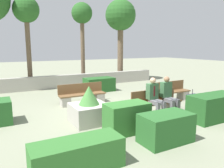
{
  "coord_description": "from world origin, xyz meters",
  "views": [
    {
      "loc": [
        -3.56,
        -6.77,
        2.32
      ],
      "look_at": [
        0.41,
        0.5,
        0.9
      ],
      "focal_mm": 35.0,
      "sensor_mm": 36.0,
      "label": 1
    }
  ],
  "objects_px": {
    "bench_right_side": "(82,96)",
    "suitcase": "(192,102)",
    "person_seated_man": "(154,95)",
    "tree_rightmost": "(121,17)",
    "bench_left_side": "(172,94)",
    "planter_corner_right": "(89,109)",
    "bench_front": "(157,105)",
    "tree_center_left": "(26,13)",
    "tree_center_right": "(82,17)",
    "person_seated_woman": "(168,93)"
  },
  "relations": [
    {
      "from": "bench_right_side",
      "to": "suitcase",
      "type": "relative_size",
      "value": 2.52
    },
    {
      "from": "bench_right_side",
      "to": "planter_corner_right",
      "type": "height_order",
      "value": "planter_corner_right"
    },
    {
      "from": "bench_front",
      "to": "person_seated_man",
      "type": "relative_size",
      "value": 1.47
    },
    {
      "from": "tree_center_left",
      "to": "bench_front",
      "type": "bearing_deg",
      "value": -66.03
    },
    {
      "from": "bench_left_side",
      "to": "bench_right_side",
      "type": "height_order",
      "value": "same"
    },
    {
      "from": "bench_right_side",
      "to": "tree_center_right",
      "type": "distance_m",
      "value": 6.8
    },
    {
      "from": "planter_corner_right",
      "to": "tree_rightmost",
      "type": "distance_m",
      "value": 9.43
    },
    {
      "from": "planter_corner_right",
      "to": "suitcase",
      "type": "height_order",
      "value": "planter_corner_right"
    },
    {
      "from": "tree_rightmost",
      "to": "person_seated_man",
      "type": "bearing_deg",
      "value": -112.3
    },
    {
      "from": "suitcase",
      "to": "tree_center_right",
      "type": "relative_size",
      "value": 0.15
    },
    {
      "from": "planter_corner_right",
      "to": "tree_center_left",
      "type": "height_order",
      "value": "tree_center_left"
    },
    {
      "from": "tree_rightmost",
      "to": "planter_corner_right",
      "type": "bearing_deg",
      "value": -127.08
    },
    {
      "from": "person_seated_woman",
      "to": "tree_rightmost",
      "type": "distance_m",
      "value": 8.43
    },
    {
      "from": "bench_right_side",
      "to": "bench_front",
      "type": "bearing_deg",
      "value": -58.57
    },
    {
      "from": "person_seated_man",
      "to": "tree_rightmost",
      "type": "xyz_separation_m",
      "value": [
        2.99,
        7.28,
        3.53
      ]
    },
    {
      "from": "tree_center_right",
      "to": "bench_front",
      "type": "bearing_deg",
      "value": -91.86
    },
    {
      "from": "bench_front",
      "to": "suitcase",
      "type": "xyz_separation_m",
      "value": [
        1.5,
        -0.22,
        -0.03
      ]
    },
    {
      "from": "bench_left_side",
      "to": "person_seated_man",
      "type": "bearing_deg",
      "value": -152.05
    },
    {
      "from": "person_seated_woman",
      "to": "tree_rightmost",
      "type": "relative_size",
      "value": 0.24
    },
    {
      "from": "bench_left_side",
      "to": "planter_corner_right",
      "type": "distance_m",
      "value": 4.38
    },
    {
      "from": "bench_front",
      "to": "planter_corner_right",
      "type": "xyz_separation_m",
      "value": [
        -2.45,
        0.25,
        0.12
      ]
    },
    {
      "from": "tree_center_right",
      "to": "planter_corner_right",
      "type": "bearing_deg",
      "value": -109.94
    },
    {
      "from": "suitcase",
      "to": "tree_center_right",
      "type": "xyz_separation_m",
      "value": [
        -1.25,
        7.93,
        3.88
      ]
    },
    {
      "from": "tree_rightmost",
      "to": "person_seated_woman",
      "type": "bearing_deg",
      "value": -108.04
    },
    {
      "from": "bench_left_side",
      "to": "tree_center_right",
      "type": "xyz_separation_m",
      "value": [
        -1.58,
        6.57,
        3.86
      ]
    },
    {
      "from": "bench_left_side",
      "to": "suitcase",
      "type": "bearing_deg",
      "value": -107.43
    },
    {
      "from": "bench_left_side",
      "to": "person_seated_woman",
      "type": "height_order",
      "value": "person_seated_woman"
    },
    {
      "from": "person_seated_man",
      "to": "bench_front",
      "type": "bearing_deg",
      "value": 30.91
    },
    {
      "from": "bench_right_side",
      "to": "tree_center_left",
      "type": "relative_size",
      "value": 0.39
    },
    {
      "from": "bench_right_side",
      "to": "suitcase",
      "type": "bearing_deg",
      "value": -43.95
    },
    {
      "from": "tree_rightmost",
      "to": "tree_center_right",
      "type": "bearing_deg",
      "value": 167.21
    },
    {
      "from": "bench_right_side",
      "to": "tree_rightmost",
      "type": "relative_size",
      "value": 0.36
    },
    {
      "from": "tree_rightmost",
      "to": "bench_front",
      "type": "bearing_deg",
      "value": -111.07
    },
    {
      "from": "bench_front",
      "to": "tree_rightmost",
      "type": "xyz_separation_m",
      "value": [
        2.75,
        7.14,
        3.92
      ]
    },
    {
      "from": "suitcase",
      "to": "planter_corner_right",
      "type": "bearing_deg",
      "value": 173.17
    },
    {
      "from": "tree_center_left",
      "to": "person_seated_woman",
      "type": "bearing_deg",
      "value": -63.96
    },
    {
      "from": "bench_right_side",
      "to": "suitcase",
      "type": "height_order",
      "value": "bench_right_side"
    },
    {
      "from": "person_seated_woman",
      "to": "tree_center_right",
      "type": "height_order",
      "value": "tree_center_right"
    },
    {
      "from": "person_seated_man",
      "to": "tree_center_right",
      "type": "distance_m",
      "value": 8.59
    },
    {
      "from": "person_seated_woman",
      "to": "suitcase",
      "type": "height_order",
      "value": "person_seated_woman"
    },
    {
      "from": "bench_left_side",
      "to": "suitcase",
      "type": "xyz_separation_m",
      "value": [
        -0.33,
        -1.36,
        -0.02
      ]
    },
    {
      "from": "bench_front",
      "to": "tree_center_left",
      "type": "bearing_deg",
      "value": 113.97
    },
    {
      "from": "person_seated_woman",
      "to": "tree_center_right",
      "type": "relative_size",
      "value": 0.25
    },
    {
      "from": "bench_left_side",
      "to": "planter_corner_right",
      "type": "xyz_separation_m",
      "value": [
        -4.29,
        -0.89,
        0.13
      ]
    },
    {
      "from": "bench_front",
      "to": "person_seated_woman",
      "type": "distance_m",
      "value": 0.56
    },
    {
      "from": "suitcase",
      "to": "tree_rightmost",
      "type": "bearing_deg",
      "value": 80.38
    },
    {
      "from": "tree_center_left",
      "to": "tree_center_right",
      "type": "xyz_separation_m",
      "value": [
        3.4,
        0.61,
        0.09
      ]
    },
    {
      "from": "person_seated_man",
      "to": "suitcase",
      "type": "relative_size",
      "value": 1.69
    },
    {
      "from": "person_seated_man",
      "to": "bench_left_side",
      "type": "bearing_deg",
      "value": 31.67
    },
    {
      "from": "bench_left_side",
      "to": "person_seated_woman",
      "type": "relative_size",
      "value": 1.28
    }
  ]
}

